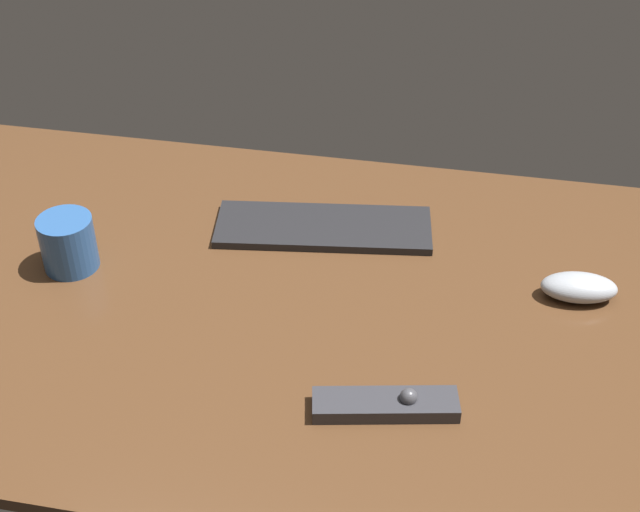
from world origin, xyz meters
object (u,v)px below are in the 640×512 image
Objects in this scene: computer_mouse at (579,287)px; coffee_mug at (68,243)px; keyboard at (324,227)px; media_remote at (387,404)px.

coffee_mug is at bearing 179.74° from computer_mouse.
coffee_mug is at bearing -163.48° from keyboard.
keyboard is 3.13× the size of computer_mouse.
coffee_mug is (-37.09, -16.72, 3.71)cm from keyboard.
coffee_mug reaches higher than media_remote.
keyboard is 40.85cm from coffee_mug.
computer_mouse is 0.58× the size of media_remote.
media_remote is (-25.18, -28.14, -0.87)cm from computer_mouse.
keyboard is 41.07cm from media_remote.
computer_mouse is at bearing -21.39° from keyboard.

